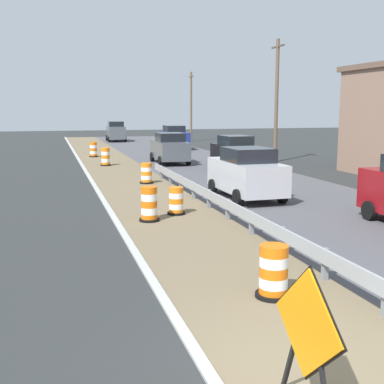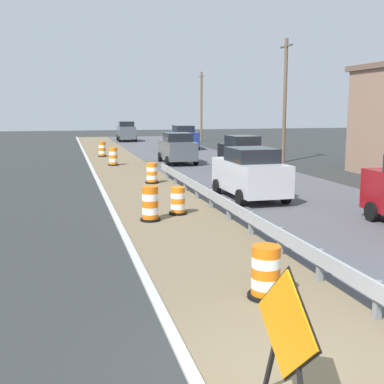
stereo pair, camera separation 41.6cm
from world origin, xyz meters
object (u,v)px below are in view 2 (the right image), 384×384
utility_pole_far (201,106)px  traffic_barrel_far (152,174)px  utility_pole_mid (285,99)px  warning_sign_diamond (286,332)px  car_trailing_far_lane (126,131)px  traffic_barrel_mid (178,202)px  traffic_barrel_close (150,205)px  traffic_barrel_farthest (102,150)px  traffic_barrel_farther (113,157)px  car_distant_a (243,153)px  car_lead_near_lane (177,148)px  car_lead_far_lane (250,173)px  car_mid_far_lane (184,137)px  traffic_barrel_nearest (266,275)px

utility_pole_far → traffic_barrel_far: bearing=-109.7°
utility_pole_far → utility_pole_mid: bearing=-91.1°
warning_sign_diamond → car_trailing_far_lane: car_trailing_far_lane is taller
warning_sign_diamond → traffic_barrel_mid: warning_sign_diamond is taller
traffic_barrel_close → traffic_barrel_farthest: 22.79m
traffic_barrel_farther → car_distant_a: size_ratio=0.26×
traffic_barrel_farther → car_trailing_far_lane: car_trailing_far_lane is taller
utility_pole_far → car_trailing_far_lane: bearing=165.6°
car_lead_near_lane → car_trailing_far_lane: bearing=2.3°
car_lead_far_lane → utility_pole_far: size_ratio=0.57×
car_lead_far_lane → car_mid_far_lane: bearing=-8.3°
car_lead_near_lane → car_lead_far_lane: 13.73m
car_distant_a → utility_pole_far: 27.04m
car_lead_near_lane → utility_pole_mid: bearing=-97.4°
traffic_barrel_farther → car_mid_far_lane: size_ratio=0.27×
traffic_barrel_nearest → traffic_barrel_farthest: (-0.88, 30.05, 0.04)m
car_lead_near_lane → traffic_barrel_farthest: bearing=38.1°
car_mid_far_lane → car_trailing_far_lane: size_ratio=0.99×
traffic_barrel_far → utility_pole_mid: bearing=35.6°
traffic_barrel_mid → car_mid_far_lane: size_ratio=0.22×
warning_sign_diamond → utility_pole_far: (12.52, 49.30, 2.94)m
car_mid_far_lane → utility_pole_far: 11.52m
car_trailing_far_lane → traffic_barrel_mid: bearing=177.4°
traffic_barrel_farther → utility_pole_mid: bearing=-4.3°
traffic_barrel_farthest → car_lead_far_lane: bearing=-77.2°
traffic_barrel_close → car_lead_far_lane: 5.57m
traffic_barrel_far → car_distant_a: car_distant_a is taller
traffic_barrel_far → utility_pole_far: size_ratio=0.13×
warning_sign_diamond → utility_pole_far: size_ratio=0.24×
traffic_barrel_farthest → utility_pole_mid: size_ratio=0.14×
warning_sign_diamond → utility_pole_mid: (12.08, 26.50, 3.24)m
traffic_barrel_nearest → car_mid_far_lane: size_ratio=0.24×
traffic_barrel_close → car_distant_a: 14.27m
car_mid_far_lane → car_trailing_far_lane: car_trailing_far_lane is taller
car_distant_a → utility_pole_far: (4.70, 26.47, 2.94)m
car_trailing_far_lane → utility_pole_far: utility_pole_far is taller
traffic_barrel_far → traffic_barrel_farthest: (-1.33, 14.53, 0.06)m
car_lead_near_lane → utility_pole_far: utility_pole_far is taller
car_lead_near_lane → traffic_barrel_far: bearing=160.5°
traffic_barrel_far → traffic_barrel_farther: traffic_barrel_farther is taller
warning_sign_diamond → traffic_barrel_far: bearing=-99.9°
car_lead_far_lane → utility_pole_far: (7.70, 35.47, 2.92)m
car_mid_far_lane → utility_pole_mid: utility_pole_mid is taller
traffic_barrel_farthest → traffic_barrel_mid: bearing=-87.5°
car_lead_near_lane → utility_pole_far: (7.65, 21.74, 2.94)m
traffic_barrel_nearest → car_lead_near_lane: 24.33m
car_lead_far_lane → car_trailing_far_lane: 37.56m
car_lead_near_lane → car_mid_far_lane: (3.19, 11.51, 0.03)m
warning_sign_diamond → car_distant_a: size_ratio=0.43×
warning_sign_diamond → car_lead_near_lane: (4.88, 27.57, 0.00)m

